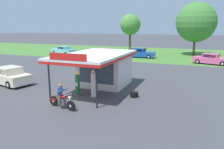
{
  "coord_description": "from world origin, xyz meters",
  "views": [
    {
      "loc": [
        8.7,
        -12.39,
        4.97
      ],
      "look_at": [
        2.62,
        2.89,
        1.4
      ],
      "focal_mm": 34.8,
      "sensor_mm": 36.0,
      "label": 1
    }
  ],
  "objects_px": {
    "bystander_admiring_sedan": "(106,60)",
    "spare_tire_stack": "(134,95)",
    "parked_car_second_row_spare": "(63,51)",
    "featured_classic_sedan": "(8,76)",
    "gas_pump_nearside": "(78,85)",
    "parked_car_back_row_centre": "(100,53)",
    "parked_car_back_row_right": "(211,59)",
    "motorcycle_with_rider": "(61,98)",
    "parked_car_back_row_centre_right": "(140,53)",
    "gas_pump_offside": "(93,85)",
    "bystander_leaning_by_kiosk": "(114,55)"
  },
  "relations": [
    {
      "from": "parked_car_back_row_centre_right",
      "to": "spare_tire_stack",
      "type": "distance_m",
      "value": 21.54
    },
    {
      "from": "parked_car_second_row_spare",
      "to": "spare_tire_stack",
      "type": "relative_size",
      "value": 9.1
    },
    {
      "from": "bystander_leaning_by_kiosk",
      "to": "spare_tire_stack",
      "type": "distance_m",
      "value": 17.74
    },
    {
      "from": "featured_classic_sedan",
      "to": "spare_tire_stack",
      "type": "height_order",
      "value": "featured_classic_sedan"
    },
    {
      "from": "gas_pump_nearside",
      "to": "bystander_admiring_sedan",
      "type": "relative_size",
      "value": 1.06
    },
    {
      "from": "motorcycle_with_rider",
      "to": "gas_pump_nearside",
      "type": "bearing_deg",
      "value": 98.18
    },
    {
      "from": "parked_car_back_row_centre_right",
      "to": "gas_pump_nearside",
      "type": "bearing_deg",
      "value": -87.23
    },
    {
      "from": "parked_car_back_row_right",
      "to": "parked_car_back_row_centre_right",
      "type": "xyz_separation_m",
      "value": [
        -10.94,
        2.95,
        0.05
      ]
    },
    {
      "from": "parked_car_second_row_spare",
      "to": "parked_car_back_row_centre",
      "type": "relative_size",
      "value": 0.96
    },
    {
      "from": "featured_classic_sedan",
      "to": "bystander_leaning_by_kiosk",
      "type": "height_order",
      "value": "bystander_leaning_by_kiosk"
    },
    {
      "from": "gas_pump_offside",
      "to": "parked_car_back_row_centre",
      "type": "distance_m",
      "value": 21.57
    },
    {
      "from": "parked_car_back_row_centre_right",
      "to": "parked_car_back_row_centre",
      "type": "xyz_separation_m",
      "value": [
        -6.3,
        -2.42,
        -0.01
      ]
    },
    {
      "from": "gas_pump_nearside",
      "to": "motorcycle_with_rider",
      "type": "xyz_separation_m",
      "value": [
        0.38,
        -2.62,
        -0.18
      ]
    },
    {
      "from": "parked_car_back_row_centre",
      "to": "bystander_admiring_sedan",
      "type": "xyz_separation_m",
      "value": [
        4.57,
        -7.97,
        0.22
      ]
    },
    {
      "from": "motorcycle_with_rider",
      "to": "parked_car_second_row_spare",
      "type": "bearing_deg",
      "value": 123.83
    },
    {
      "from": "featured_classic_sedan",
      "to": "bystander_leaning_by_kiosk",
      "type": "distance_m",
      "value": 16.87
    },
    {
      "from": "bystander_admiring_sedan",
      "to": "spare_tire_stack",
      "type": "distance_m",
      "value": 12.57
    },
    {
      "from": "gas_pump_nearside",
      "to": "parked_car_second_row_spare",
      "type": "bearing_deg",
      "value": 126.35
    },
    {
      "from": "gas_pump_offside",
      "to": "featured_classic_sedan",
      "type": "distance_m",
      "value": 8.91
    },
    {
      "from": "parked_car_back_row_right",
      "to": "gas_pump_nearside",
      "type": "bearing_deg",
      "value": -117.2
    },
    {
      "from": "parked_car_back_row_right",
      "to": "spare_tire_stack",
      "type": "height_order",
      "value": "parked_car_back_row_right"
    },
    {
      "from": "parked_car_second_row_spare",
      "to": "parked_car_back_row_right",
      "type": "bearing_deg",
      "value": -3.92
    },
    {
      "from": "featured_classic_sedan",
      "to": "motorcycle_with_rider",
      "type": "bearing_deg",
      "value": -22.8
    },
    {
      "from": "spare_tire_stack",
      "to": "parked_car_back_row_centre_right",
      "type": "bearing_deg",
      "value": 103.6
    },
    {
      "from": "parked_car_back_row_centre",
      "to": "featured_classic_sedan",
      "type": "bearing_deg",
      "value": -90.58
    },
    {
      "from": "featured_classic_sedan",
      "to": "spare_tire_stack",
      "type": "relative_size",
      "value": 8.61
    },
    {
      "from": "parked_car_back_row_centre",
      "to": "gas_pump_offside",
      "type": "bearing_deg",
      "value": -66.26
    },
    {
      "from": "bystander_admiring_sedan",
      "to": "gas_pump_offside",
      "type": "bearing_deg",
      "value": -70.72
    },
    {
      "from": "parked_car_back_row_centre_right",
      "to": "bystander_leaning_by_kiosk",
      "type": "distance_m",
      "value": 5.68
    },
    {
      "from": "gas_pump_nearside",
      "to": "spare_tire_stack",
      "type": "height_order",
      "value": "gas_pump_nearside"
    },
    {
      "from": "parked_car_second_row_spare",
      "to": "bystander_leaning_by_kiosk",
      "type": "xyz_separation_m",
      "value": [
        11.63,
        -3.77,
        0.14
      ]
    },
    {
      "from": "gas_pump_offside",
      "to": "parked_car_back_row_right",
      "type": "bearing_deg",
      "value": 65.98
    },
    {
      "from": "gas_pump_offside",
      "to": "bystander_admiring_sedan",
      "type": "bearing_deg",
      "value": 109.28
    },
    {
      "from": "featured_classic_sedan",
      "to": "bystander_admiring_sedan",
      "type": "relative_size",
      "value": 3.0
    },
    {
      "from": "parked_car_back_row_centre",
      "to": "bystander_admiring_sedan",
      "type": "bearing_deg",
      "value": -60.2
    },
    {
      "from": "gas_pump_nearside",
      "to": "spare_tire_stack",
      "type": "relative_size",
      "value": 3.04
    },
    {
      "from": "bystander_admiring_sedan",
      "to": "parked_car_second_row_spare",
      "type": "bearing_deg",
      "value": 143.97
    },
    {
      "from": "gas_pump_nearside",
      "to": "gas_pump_offside",
      "type": "height_order",
      "value": "gas_pump_offside"
    },
    {
      "from": "featured_classic_sedan",
      "to": "bystander_admiring_sedan",
      "type": "bearing_deg",
      "value": 66.71
    },
    {
      "from": "parked_car_second_row_spare",
      "to": "featured_classic_sedan",
      "type": "bearing_deg",
      "value": -68.79
    },
    {
      "from": "bystander_leaning_by_kiosk",
      "to": "parked_car_back_row_right",
      "type": "bearing_deg",
      "value": 8.51
    },
    {
      "from": "parked_car_back_row_right",
      "to": "parked_car_second_row_spare",
      "type": "relative_size",
      "value": 0.94
    },
    {
      "from": "motorcycle_with_rider",
      "to": "parked_car_second_row_spare",
      "type": "relative_size",
      "value": 0.4
    },
    {
      "from": "gas_pump_nearside",
      "to": "parked_car_second_row_spare",
      "type": "relative_size",
      "value": 0.33
    },
    {
      "from": "motorcycle_with_rider",
      "to": "bystander_admiring_sedan",
      "type": "height_order",
      "value": "bystander_admiring_sedan"
    },
    {
      "from": "parked_car_back_row_centre",
      "to": "parked_car_back_row_right",
      "type": "bearing_deg",
      "value": -1.77
    },
    {
      "from": "featured_classic_sedan",
      "to": "bystander_admiring_sedan",
      "type": "height_order",
      "value": "bystander_admiring_sedan"
    },
    {
      "from": "parked_car_second_row_spare",
      "to": "bystander_leaning_by_kiosk",
      "type": "height_order",
      "value": "bystander_leaning_by_kiosk"
    },
    {
      "from": "motorcycle_with_rider",
      "to": "parked_car_back_row_right",
      "type": "height_order",
      "value": "motorcycle_with_rider"
    },
    {
      "from": "featured_classic_sedan",
      "to": "spare_tire_stack",
      "type": "distance_m",
      "value": 11.58
    }
  ]
}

